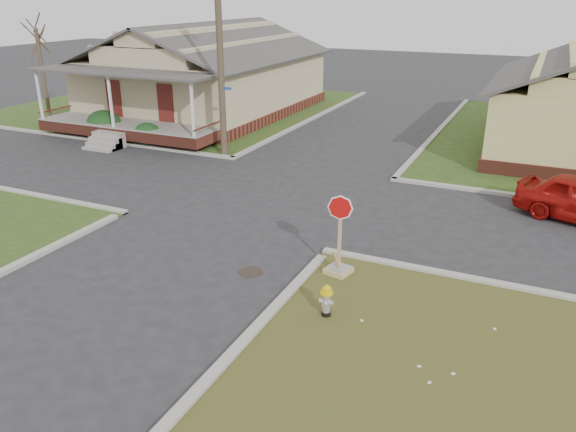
% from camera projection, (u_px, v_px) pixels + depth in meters
% --- Properties ---
extents(ground, '(120.00, 120.00, 0.00)m').
position_uv_depth(ground, '(191.00, 250.00, 15.93)').
color(ground, '#272629').
rests_on(ground, ground).
extents(verge_far_left, '(19.00, 19.00, 0.05)m').
position_uv_depth(verge_far_left, '(179.00, 105.00, 36.16)').
color(verge_far_left, '#2A4117').
rests_on(verge_far_left, ground).
extents(curbs, '(80.00, 40.00, 0.12)m').
position_uv_depth(curbs, '(270.00, 196.00, 20.15)').
color(curbs, '#A29E92').
rests_on(curbs, ground).
extents(manhole, '(0.64, 0.64, 0.01)m').
position_uv_depth(manhole, '(251.00, 272.00, 14.65)').
color(manhole, black).
rests_on(manhole, ground).
extents(corner_house, '(10.10, 15.50, 5.30)m').
position_uv_depth(corner_house, '(206.00, 75.00, 33.05)').
color(corner_house, maroon).
rests_on(corner_house, ground).
extents(utility_pole, '(1.80, 0.28, 9.00)m').
position_uv_depth(utility_pole, '(220.00, 48.00, 23.34)').
color(utility_pole, '#413225').
rests_on(utility_pole, ground).
extents(tree_far_left, '(0.22, 0.22, 4.90)m').
position_uv_depth(tree_far_left, '(43.00, 73.00, 32.13)').
color(tree_far_left, '#413225').
rests_on(tree_far_left, verge_far_left).
extents(fire_hydrant, '(0.29, 0.29, 0.77)m').
position_uv_depth(fire_hydrant, '(327.00, 299.00, 12.45)').
color(fire_hydrant, black).
rests_on(fire_hydrant, ground).
extents(stop_sign, '(0.61, 0.59, 2.14)m').
position_uv_depth(stop_sign, '(339.00, 257.00, 14.33)').
color(stop_sign, tan).
rests_on(stop_sign, ground).
extents(hedge_left, '(1.64, 1.35, 1.26)m').
position_uv_depth(hedge_left, '(104.00, 125.00, 27.94)').
color(hedge_left, '#133414').
rests_on(hedge_left, verge_far_left).
extents(hedge_right, '(1.41, 1.15, 1.07)m').
position_uv_depth(hedge_right, '(148.00, 134.00, 26.48)').
color(hedge_right, '#133414').
rests_on(hedge_right, verge_far_left).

